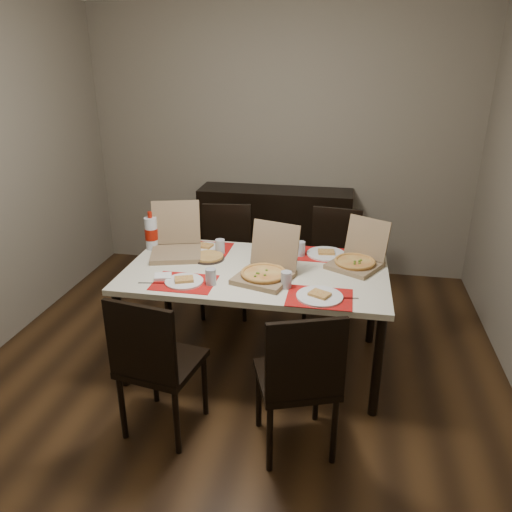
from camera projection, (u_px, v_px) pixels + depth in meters
name	position (u px, v px, depth m)	size (l,w,h in m)	color
ground	(237.00, 374.00, 3.60)	(3.80, 4.00, 0.02)	#3E2613
room_walls	(248.00, 118.00, 3.33)	(3.84, 4.02, 2.62)	gray
sideboard	(275.00, 233.00, 5.04)	(1.50, 0.40, 0.90)	black
dining_table	(256.00, 278.00, 3.48)	(1.80, 1.00, 0.75)	beige
chair_near_left	(155.00, 361.00, 2.84)	(0.49, 0.49, 0.93)	black
chair_near_right	(299.00, 378.00, 2.70)	(0.54, 0.54, 0.93)	black
chair_far_left	(226.00, 254.00, 4.35)	(0.47, 0.47, 0.93)	black
chair_far_right	(333.00, 259.00, 4.24)	(0.46, 0.46, 0.93)	black
setting_near_left	(188.00, 280.00, 3.24)	(0.51, 0.30, 0.11)	red
setting_near_right	(311.00, 292.00, 3.08)	(0.49, 0.30, 0.11)	red
setting_far_left	(206.00, 247.00, 3.79)	(0.43, 0.30, 0.11)	red
setting_far_right	(320.00, 253.00, 3.69)	(0.49, 0.30, 0.11)	red
napkin_loose	(272.00, 272.00, 3.39)	(0.12, 0.11, 0.02)	white
pizza_box_center	(266.00, 270.00, 3.30)	(0.43, 0.46, 0.34)	#7E6649
pizza_box_right	(357.00, 259.00, 3.48)	(0.45, 0.46, 0.32)	#7E6649
pizza_box_left	(176.00, 246.00, 3.70)	(0.46, 0.48, 0.36)	#7E6649
faina_plate	(208.00, 257.00, 3.62)	(0.23, 0.23, 0.03)	black
dip_bowl	(267.00, 261.00, 3.55)	(0.13, 0.13, 0.03)	white
soda_bottle	(151.00, 233.00, 3.77)	(0.10, 0.10, 0.29)	silver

